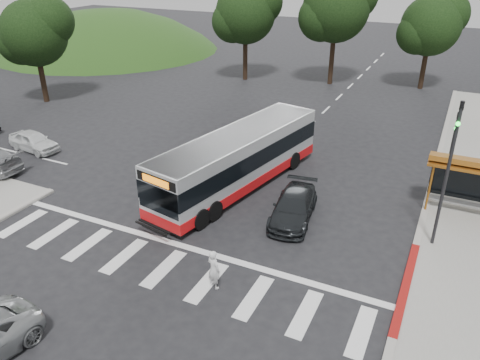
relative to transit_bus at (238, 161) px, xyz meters
The scene contains 17 objects.
ground 3.31m from the transit_bus, 80.48° to the right, with size 140.00×140.00×0.00m, color black.
sidewalk_east 12.65m from the transit_bus, 23.94° to the left, with size 4.00×40.00×0.12m, color gray.
curb_east 10.87m from the transit_bus, 28.26° to the left, with size 0.30×40.00×0.15m, color #9E9991.
curb_east_red 10.77m from the transit_bus, 27.32° to the right, with size 0.32×6.00×0.15m, color maroon.
hillside_nw 41.59m from the transit_bus, 139.31° to the left, with size 44.00×44.00×10.00m, color #184114.
crosswalk_ladder 8.06m from the transit_bus, 86.48° to the right, with size 18.00×2.60×0.01m, color silver.
bus_shelter 11.53m from the transit_bus, 11.05° to the left, with size 4.20×1.60×2.86m.
traffic_signal_ne_tall 10.45m from the transit_bus, ahead, with size 0.18×0.37×6.50m.
traffic_signal_ne_short 11.57m from the transit_bus, 29.00° to the left, with size 0.18×0.37×4.00m.
tree_north_a 23.83m from the transit_bus, 93.53° to the left, with size 6.60×6.15×10.17m.
tree_north_b 26.33m from the transit_bus, 75.39° to the left, with size 5.72×5.33×8.43m.
tree_north_c 23.66m from the transit_bus, 114.03° to the left, with size 6.16×5.74×9.30m.
tree_west_a 22.98m from the transit_bus, 161.53° to the left, with size 5.72×5.33×8.43m.
transit_bus is the anchor object (origin of this frame).
pedestrian 8.53m from the transit_bus, 70.33° to the right, with size 0.60×0.39×1.64m, color silver.
dark_sedan 4.40m from the transit_bus, 26.58° to the right, with size 1.80×4.43×1.29m, color black.
west_car_white 14.03m from the transit_bus, behind, with size 1.47×3.66×1.25m, color silver.
Camera 1 is at (9.45, -17.49, 11.66)m, focal length 35.00 mm.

